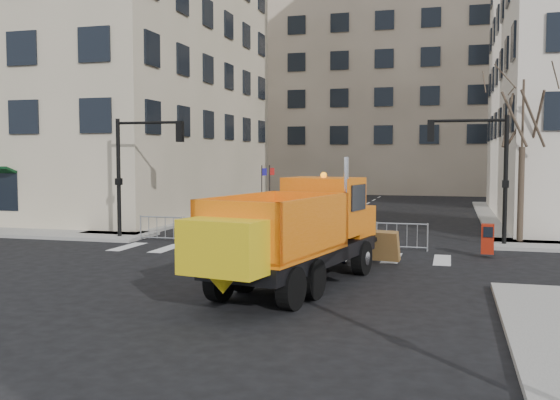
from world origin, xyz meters
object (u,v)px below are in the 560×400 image
(plow_truck, at_px, (295,230))
(cop_b, at_px, (365,233))
(newspaper_box, at_px, (488,239))
(cop_c, at_px, (340,237))
(worker, at_px, (215,221))
(cop_a, at_px, (314,234))

(plow_truck, xyz_separation_m, cop_b, (1.13, 6.49, -0.83))
(plow_truck, xyz_separation_m, newspaper_box, (5.56, 7.04, -0.95))
(plow_truck, relative_size, newspaper_box, 8.97)
(plow_truck, relative_size, cop_b, 6.00)
(cop_b, bearing_deg, newspaper_box, -151.16)
(cop_c, distance_m, worker, 6.53)
(plow_truck, bearing_deg, cop_a, 16.58)
(cop_c, distance_m, newspaper_box, 5.68)
(cop_a, bearing_deg, cop_b, -128.66)
(worker, relative_size, newspaper_box, 1.61)
(cop_b, height_order, cop_c, cop_c)
(plow_truck, height_order, cop_a, plow_truck)
(newspaper_box, bearing_deg, cop_a, -151.97)
(cop_b, height_order, worker, worker)
(newspaper_box, bearing_deg, cop_c, -148.46)
(plow_truck, distance_m, worker, 9.05)
(plow_truck, bearing_deg, cop_b, 1.71)
(cop_a, distance_m, newspaper_box, 6.53)
(plow_truck, relative_size, cop_c, 5.28)
(cop_a, bearing_deg, cop_c, 178.86)
(cop_b, xyz_separation_m, worker, (-6.40, 0.85, 0.21))
(plow_truck, distance_m, newspaper_box, 9.02)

